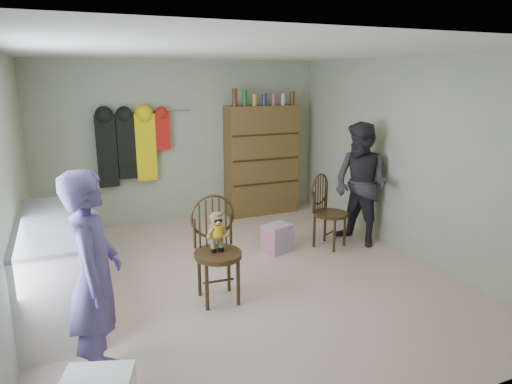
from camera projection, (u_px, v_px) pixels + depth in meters
name	position (u px, v px, depth m)	size (l,w,h in m)	color
ground_plane	(243.00, 278.00, 5.26)	(5.00, 5.00, 0.00)	beige
room_walls	(225.00, 136.00, 5.34)	(5.00, 5.00, 5.00)	#A9B194
counter	(55.00, 267.00, 4.40)	(0.64, 1.86, 0.94)	silver
chair_front	(216.00, 242.00, 4.63)	(0.51, 0.51, 1.09)	#3B2714
chair_far	(327.00, 208.00, 6.13)	(0.60, 0.60, 0.99)	#3B2714
striped_bag	(277.00, 238.00, 6.01)	(0.35, 0.27, 0.37)	pink
person_left	(95.00, 279.00, 3.33)	(0.60, 0.39, 1.64)	#544885
person_right	(361.00, 185.00, 6.15)	(0.81, 0.63, 1.67)	#2D2B33
dresser	(262.00, 160.00, 7.56)	(1.20, 0.39, 2.08)	brown
coat_rack	(131.00, 146.00, 6.75)	(1.42, 0.12, 1.09)	#99999E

